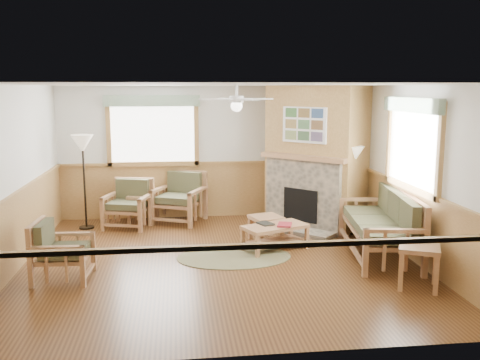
{
  "coord_description": "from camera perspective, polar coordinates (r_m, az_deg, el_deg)",
  "views": [
    {
      "loc": [
        -0.63,
        -7.94,
        2.65
      ],
      "look_at": [
        0.4,
        0.7,
        1.15
      ],
      "focal_mm": 40.0,
      "sensor_mm": 36.0,
      "label": 1
    }
  ],
  "objects": [
    {
      "name": "window_back",
      "position": [
        10.91,
        -9.39,
        9.02
      ],
      "size": [
        1.9,
        0.16,
        1.5
      ],
      "primitive_type": null,
      "color": "white",
      "rests_on": "wall_back"
    },
    {
      "name": "wall_left",
      "position": [
        8.38,
        -23.13,
        0.07
      ],
      "size": [
        0.02,
        6.0,
        2.7
      ],
      "primitive_type": "cube",
      "color": "silver",
      "rests_on": "floor"
    },
    {
      "name": "book_dark",
      "position": [
        8.89,
        2.73,
        -4.58
      ],
      "size": [
        0.3,
        0.33,
        0.03
      ],
      "primitive_type": "cube",
      "rotation": [
        0.0,
        0.0,
        0.44
      ],
      "color": "black",
      "rests_on": "coffee_table"
    },
    {
      "name": "armchair_back_left",
      "position": [
        10.5,
        -11.85,
        -2.51
      ],
      "size": [
        1.0,
        1.0,
        0.9
      ],
      "primitive_type": null,
      "rotation": [
        0.0,
        0.0,
        -0.29
      ],
      "color": "#A2734C",
      "rests_on": "floor"
    },
    {
      "name": "wall_right",
      "position": [
        8.83,
        17.58,
        0.85
      ],
      "size": [
        0.02,
        6.0,
        2.7
      ],
      "primitive_type": "cube",
      "color": "silver",
      "rests_on": "floor"
    },
    {
      "name": "coffee_table",
      "position": [
        8.91,
        3.75,
        -6.13
      ],
      "size": [
        1.18,
        0.91,
        0.42
      ],
      "primitive_type": null,
      "rotation": [
        0.0,
        0.0,
        0.42
      ],
      "color": "#A2734C",
      "rests_on": "floor"
    },
    {
      "name": "end_table_chairs",
      "position": [
        10.77,
        -10.32,
        -3.06
      ],
      "size": [
        0.62,
        0.61,
        0.57
      ],
      "primitive_type": null,
      "rotation": [
        0.0,
        0.0,
        -0.27
      ],
      "color": "#A2734C",
      "rests_on": "floor"
    },
    {
      "name": "fireplace",
      "position": [
        10.42,
        8.16,
        2.52
      ],
      "size": [
        3.11,
        3.11,
        2.7
      ],
      "primitive_type": null,
      "rotation": [
        0.0,
        0.0,
        -0.79
      ],
      "color": "#A57B43",
      "rests_on": "floor"
    },
    {
      "name": "floor",
      "position": [
        8.39,
        -2.17,
        -8.66
      ],
      "size": [
        6.0,
        6.0,
        0.01
      ],
      "primitive_type": "cube",
      "color": "#543217",
      "rests_on": "ground"
    },
    {
      "name": "end_table_sofa",
      "position": [
        7.62,
        18.49,
        -8.77
      ],
      "size": [
        0.68,
        0.67,
        0.58
      ],
      "primitive_type": null,
      "rotation": [
        0.0,
        0.0,
        -0.43
      ],
      "color": "#A2734C",
      "rests_on": "floor"
    },
    {
      "name": "window_right",
      "position": [
        8.53,
        18.29,
        8.49
      ],
      "size": [
        0.16,
        1.9,
        1.5
      ],
      "primitive_type": null,
      "color": "white",
      "rests_on": "wall_right"
    },
    {
      "name": "armchair_left",
      "position": [
        7.89,
        -18.37,
        -7.15
      ],
      "size": [
        0.79,
        0.79,
        0.84
      ],
      "primitive_type": null,
      "rotation": [
        0.0,
        0.0,
        1.51
      ],
      "color": "#A2734C",
      "rests_on": "floor"
    },
    {
      "name": "footstool",
      "position": [
        9.45,
        2.79,
        -5.15
      ],
      "size": [
        0.63,
        0.63,
        0.44
      ],
      "primitive_type": null,
      "rotation": [
        0.0,
        0.0,
        0.31
      ],
      "color": "#A2734C",
      "rests_on": "floor"
    },
    {
      "name": "armchair_back_right",
      "position": [
        10.71,
        -6.51,
        -1.89
      ],
      "size": [
        1.17,
        1.17,
        0.99
      ],
      "primitive_type": null,
      "rotation": [
        0.0,
        0.0,
        -0.43
      ],
      "color": "#A2734C",
      "rests_on": "floor"
    },
    {
      "name": "wall_front",
      "position": [
        5.14,
        0.47,
        -4.84
      ],
      "size": [
        6.0,
        0.02,
        2.7
      ],
      "primitive_type": "cube",
      "color": "silver",
      "rests_on": "floor"
    },
    {
      "name": "floor_lamp_left",
      "position": [
        10.5,
        -16.27,
        -0.19
      ],
      "size": [
        0.55,
        0.55,
        1.8
      ],
      "primitive_type": null,
      "rotation": [
        0.0,
        0.0,
        0.43
      ],
      "color": "black",
      "rests_on": "floor"
    },
    {
      "name": "sofa",
      "position": [
        8.85,
        14.54,
        -4.52
      ],
      "size": [
        2.33,
        1.22,
        1.02
      ],
      "primitive_type": null,
      "rotation": [
        0.0,
        0.0,
        -1.72
      ],
      "color": "#A2734C",
      "rests_on": "floor"
    },
    {
      "name": "wall_back",
      "position": [
        11.03,
        -3.49,
        3.0
      ],
      "size": [
        6.0,
        0.02,
        2.7
      ],
      "primitive_type": "cube",
      "color": "silver",
      "rests_on": "floor"
    },
    {
      "name": "wainscot",
      "position": [
        8.23,
        -2.19,
        -5.0
      ],
      "size": [
        6.0,
        6.0,
        1.1
      ],
      "primitive_type": null,
      "color": "#A57B43",
      "rests_on": "floor"
    },
    {
      "name": "floor_lamp_right",
      "position": [
        9.98,
        11.91,
        -1.05
      ],
      "size": [
        0.39,
        0.39,
        1.62
      ],
      "primitive_type": null,
      "rotation": [
        0.0,
        0.0,
        0.06
      ],
      "color": "black",
      "rests_on": "floor"
    },
    {
      "name": "ceiling_fan",
      "position": [
        8.29,
        -0.36,
        9.85
      ],
      "size": [
        1.59,
        1.59,
        0.36
      ],
      "primitive_type": null,
      "rotation": [
        0.0,
        0.0,
        0.35
      ],
      "color": "white",
      "rests_on": "ceiling"
    },
    {
      "name": "braided_rug",
      "position": [
        8.56,
        -0.63,
        -8.21
      ],
      "size": [
        2.16,
        2.16,
        0.01
      ],
      "primitive_type": "cylinder",
      "rotation": [
        0.0,
        0.0,
        0.22
      ],
      "color": "brown",
      "rests_on": "floor"
    },
    {
      "name": "ceiling",
      "position": [
        7.96,
        -2.3,
        10.14
      ],
      "size": [
        6.0,
        6.0,
        0.01
      ],
      "primitive_type": "cube",
      "color": "white",
      "rests_on": "floor"
    },
    {
      "name": "book_red",
      "position": [
        8.83,
        4.79,
        -4.68
      ],
      "size": [
        0.3,
        0.35,
        0.03
      ],
      "primitive_type": "cube",
      "rotation": [
        0.0,
        0.0,
        -0.29
      ],
      "color": "maroon",
      "rests_on": "coffee_table"
    }
  ]
}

